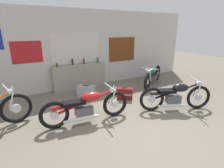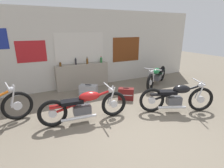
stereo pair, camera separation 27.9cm
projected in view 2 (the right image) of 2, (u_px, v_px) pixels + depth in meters
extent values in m
plane|color=#706656|center=(144.00, 136.00, 3.63)|extent=(24.00, 24.00, 0.00)
cube|color=beige|center=(84.00, 49.00, 6.42)|extent=(10.00, 0.06, 2.80)
cube|color=silver|center=(80.00, 48.00, 6.30)|extent=(1.74, 0.01, 1.02)
cube|color=beige|center=(80.00, 48.00, 6.30)|extent=(1.80, 0.01, 1.08)
cube|color=brown|center=(126.00, 49.00, 7.18)|extent=(1.24, 0.01, 0.97)
cube|color=#B21E23|center=(31.00, 52.00, 5.62)|extent=(0.90, 0.01, 0.69)
cube|color=gray|center=(83.00, 76.00, 6.48)|extent=(1.93, 0.28, 0.90)
cylinder|color=#5B3814|center=(60.00, 65.00, 5.96)|extent=(0.07, 0.07, 0.12)
cone|color=#5B3814|center=(60.00, 62.00, 5.93)|extent=(0.06, 0.06, 0.03)
cylinder|color=silver|center=(60.00, 62.00, 5.92)|extent=(0.03, 0.03, 0.01)
cylinder|color=black|center=(76.00, 62.00, 6.25)|extent=(0.06, 0.06, 0.20)
cone|color=black|center=(76.00, 58.00, 6.22)|extent=(0.05, 0.05, 0.05)
cylinder|color=silver|center=(75.00, 57.00, 6.21)|extent=(0.02, 0.02, 0.02)
cylinder|color=#5B3814|center=(87.00, 61.00, 6.38)|extent=(0.07, 0.07, 0.18)
cone|color=#5B3814|center=(87.00, 58.00, 6.34)|extent=(0.06, 0.06, 0.05)
cylinder|color=black|center=(87.00, 57.00, 6.33)|extent=(0.03, 0.03, 0.02)
cylinder|color=#23662D|center=(101.00, 60.00, 6.62)|extent=(0.08, 0.08, 0.17)
cone|color=#23662D|center=(101.00, 57.00, 6.58)|extent=(0.07, 0.07, 0.05)
cylinder|color=red|center=(101.00, 56.00, 6.57)|extent=(0.03, 0.03, 0.02)
torus|color=black|center=(114.00, 104.00, 4.39)|extent=(0.66, 0.16, 0.65)
cylinder|color=silver|center=(114.00, 104.00, 4.39)|extent=(0.19, 0.08, 0.18)
torus|color=black|center=(53.00, 114.00, 3.89)|extent=(0.66, 0.16, 0.65)
cylinder|color=silver|center=(53.00, 114.00, 3.89)|extent=(0.19, 0.08, 0.18)
cube|color=#4C4C51|center=(82.00, 110.00, 4.12)|extent=(0.43, 0.26, 0.20)
cylinder|color=#B21919|center=(82.00, 102.00, 4.06)|extent=(1.33, 0.20, 0.41)
ellipsoid|color=#B21919|center=(89.00, 96.00, 4.09)|extent=(0.52, 0.29, 0.22)
cube|color=black|center=(72.00, 102.00, 3.98)|extent=(0.52, 0.29, 0.08)
cube|color=#B21919|center=(56.00, 107.00, 3.88)|extent=(0.31, 0.17, 0.04)
cylinder|color=silver|center=(110.00, 95.00, 4.34)|extent=(0.18, 0.05, 0.47)
cylinder|color=silver|center=(112.00, 96.00, 4.24)|extent=(0.18, 0.05, 0.47)
cylinder|color=silver|center=(108.00, 87.00, 4.19)|extent=(0.10, 0.64, 0.03)
sphere|color=silver|center=(111.00, 90.00, 4.24)|extent=(0.13, 0.13, 0.13)
cylinder|color=silver|center=(79.00, 118.00, 4.00)|extent=(0.81, 0.15, 0.06)
torus|color=black|center=(150.00, 83.00, 6.15)|extent=(0.58, 0.42, 0.63)
cylinder|color=silver|center=(150.00, 83.00, 6.15)|extent=(0.18, 0.15, 0.17)
torus|color=black|center=(162.00, 73.00, 7.41)|extent=(0.58, 0.42, 0.63)
cylinder|color=silver|center=(162.00, 73.00, 7.41)|extent=(0.18, 0.15, 0.17)
cube|color=#4C4C51|center=(157.00, 77.00, 6.85)|extent=(0.48, 0.42, 0.19)
cylinder|color=#196B38|center=(158.00, 73.00, 6.79)|extent=(1.21, 0.80, 0.39)
ellipsoid|color=#196B38|center=(156.00, 71.00, 6.59)|extent=(0.57, 0.48, 0.22)
cube|color=black|center=(159.00, 71.00, 6.97)|extent=(0.57, 0.48, 0.08)
cube|color=#196B38|center=(162.00, 70.00, 7.29)|extent=(0.33, 0.28, 0.04)
cylinder|color=silver|center=(153.00, 76.00, 6.11)|extent=(0.17, 0.13, 0.44)
cylinder|color=silver|center=(150.00, 76.00, 6.17)|extent=(0.17, 0.13, 0.44)
cylinder|color=silver|center=(153.00, 69.00, 6.14)|extent=(0.37, 0.56, 0.03)
sphere|color=silver|center=(152.00, 72.00, 6.12)|extent=(0.13, 0.13, 0.13)
cylinder|color=silver|center=(154.00, 79.00, 7.04)|extent=(0.75, 0.51, 0.06)
torus|color=black|center=(201.00, 99.00, 4.65)|extent=(0.64, 0.35, 0.66)
cylinder|color=silver|center=(201.00, 99.00, 4.65)|extent=(0.19, 0.13, 0.19)
torus|color=black|center=(152.00, 100.00, 4.59)|extent=(0.64, 0.35, 0.66)
cylinder|color=silver|center=(152.00, 100.00, 4.59)|extent=(0.19, 0.13, 0.19)
cube|color=#4C4C51|center=(174.00, 100.00, 4.62)|extent=(0.43, 0.35, 0.20)
cylinder|color=black|center=(175.00, 93.00, 4.56)|extent=(1.12, 0.55, 0.43)
ellipsoid|color=black|center=(182.00, 89.00, 4.53)|extent=(0.51, 0.40, 0.22)
cube|color=black|center=(167.00, 92.00, 4.54)|extent=(0.51, 0.40, 0.08)
cube|color=black|center=(155.00, 95.00, 4.55)|extent=(0.30, 0.24, 0.04)
cylinder|color=silver|center=(199.00, 90.00, 4.63)|extent=(0.16, 0.10, 0.49)
cylinder|color=silver|center=(201.00, 91.00, 4.51)|extent=(0.16, 0.10, 0.49)
cylinder|color=silver|center=(199.00, 82.00, 4.49)|extent=(0.29, 0.60, 0.03)
sphere|color=silver|center=(200.00, 85.00, 4.52)|extent=(0.13, 0.13, 0.13)
cylinder|color=silver|center=(172.00, 107.00, 4.53)|extent=(0.69, 0.36, 0.06)
torus|color=black|center=(18.00, 106.00, 4.21)|extent=(0.71, 0.21, 0.71)
cylinder|color=silver|center=(18.00, 106.00, 4.21)|extent=(0.21, 0.09, 0.20)
cylinder|color=silver|center=(12.00, 95.00, 4.13)|extent=(0.17, 0.07, 0.53)
cylinder|color=silver|center=(13.00, 97.00, 4.04)|extent=(0.17, 0.07, 0.53)
cylinder|color=silver|center=(7.00, 86.00, 3.97)|extent=(0.15, 0.63, 0.03)
sphere|color=silver|center=(11.00, 89.00, 4.03)|extent=(0.13, 0.13, 0.13)
cube|color=#9E9EA3|center=(88.00, 90.00, 5.79)|extent=(0.63, 0.58, 0.35)
cube|color=silver|center=(87.00, 92.00, 5.65)|extent=(0.40, 0.31, 0.02)
cube|color=black|center=(88.00, 85.00, 5.73)|extent=(0.18, 0.14, 0.02)
cube|color=maroon|center=(126.00, 94.00, 5.46)|extent=(0.52, 0.45, 0.37)
cube|color=silver|center=(126.00, 95.00, 5.35)|extent=(0.34, 0.24, 0.02)
cube|color=black|center=(126.00, 88.00, 5.40)|extent=(0.15, 0.12, 0.02)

